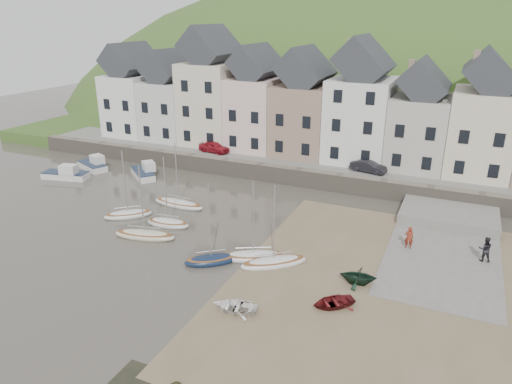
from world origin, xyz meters
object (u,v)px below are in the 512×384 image
at_px(person_red, 409,237).
at_px(car_left, 214,147).
at_px(rowboat_red, 333,302).
at_px(rowboat_green, 358,276).
at_px(person_dark, 485,249).
at_px(rowboat_white, 235,306).
at_px(car_right, 368,166).
at_px(sailboat_0, 179,203).

height_order(person_red, car_left, car_left).
height_order(rowboat_red, car_left, car_left).
distance_m(rowboat_green, rowboat_red, 3.27).
distance_m(rowboat_green, person_dark, 10.20).
relative_size(rowboat_white, rowboat_green, 1.16).
bearing_deg(car_right, rowboat_white, -174.27).
bearing_deg(rowboat_green, car_left, -141.56).
xyz_separation_m(person_red, car_right, (-5.79, 12.85, 1.20)).
height_order(rowboat_white, car_right, car_right).
height_order(rowboat_red, person_red, person_red).
distance_m(rowboat_red, person_red, 10.25).
bearing_deg(sailboat_0, rowboat_red, -29.29).
height_order(rowboat_white, person_dark, person_dark).
bearing_deg(car_left, rowboat_green, -123.81).
xyz_separation_m(sailboat_0, person_dark, (26.12, -0.01, 0.81)).
bearing_deg(person_dark, rowboat_green, 33.16).
bearing_deg(rowboat_green, car_right, -179.70).
height_order(rowboat_green, rowboat_red, rowboat_green).
distance_m(person_dark, car_left, 31.91).
distance_m(rowboat_red, person_dark, 13.04).
xyz_separation_m(person_dark, car_right, (-11.04, 12.68, 1.14)).
height_order(rowboat_white, rowboat_red, rowboat_white).
bearing_deg(car_right, rowboat_red, -161.66).
xyz_separation_m(rowboat_white, person_dark, (13.76, 12.77, 0.72)).
bearing_deg(rowboat_white, rowboat_green, 125.01).
xyz_separation_m(sailboat_0, car_left, (-3.14, 12.67, 1.99)).
xyz_separation_m(sailboat_0, rowboat_green, (18.47, -6.75, 0.43)).
bearing_deg(rowboat_red, car_right, 145.73).
bearing_deg(sailboat_0, rowboat_green, -20.09).
bearing_deg(rowboat_green, rowboat_red, -24.13).
bearing_deg(rowboat_white, sailboat_0, -145.59).
xyz_separation_m(sailboat_0, rowboat_red, (17.65, -9.90, 0.08)).
distance_m(sailboat_0, rowboat_green, 19.67).
distance_m(rowboat_red, car_left, 30.74).
relative_size(car_left, car_right, 1.03).
xyz_separation_m(person_dark, car_left, (-29.26, 12.68, 1.18)).
height_order(sailboat_0, rowboat_green, sailboat_0).
xyz_separation_m(rowboat_white, car_right, (2.71, 25.45, 1.87)).
bearing_deg(rowboat_red, car_left, -178.13).
distance_m(person_red, person_dark, 5.26).
distance_m(rowboat_green, person_red, 7.00).
relative_size(person_red, car_right, 0.48).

